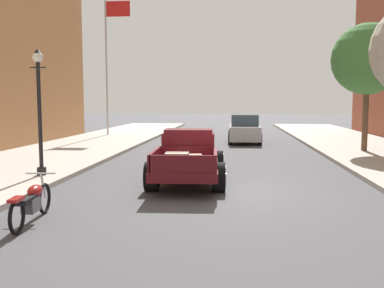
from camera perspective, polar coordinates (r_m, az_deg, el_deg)
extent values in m
plane|color=#47474C|center=(11.64, 2.73, -6.27)|extent=(140.00, 140.00, 0.00)
cube|color=#510F14|center=(12.77, -0.51, -2.73)|extent=(1.98, 4.98, 0.24)
cube|color=#510F14|center=(13.05, -0.42, -0.24)|extent=(1.61, 1.17, 0.80)
cube|color=#510F14|center=(12.96, -0.43, 1.76)|extent=(1.48, 1.00, 0.12)
cube|color=#3D4C5B|center=(13.60, -0.27, 0.68)|extent=(1.33, 0.10, 0.44)
cube|color=#510F14|center=(14.36, -0.10, -0.26)|extent=(1.39, 1.56, 0.52)
cube|color=silver|center=(15.15, 0.06, -0.02)|extent=(0.68, 0.13, 0.47)
cube|color=#510F14|center=(11.37, -0.95, -3.07)|extent=(1.78, 2.18, 0.04)
cube|color=#510F14|center=(11.42, -5.01, -1.94)|extent=(0.18, 2.10, 0.44)
cube|color=#510F14|center=(11.31, 3.14, -2.00)|extent=(0.18, 2.10, 0.44)
cube|color=#510F14|center=(10.34, -1.35, -2.72)|extent=(1.62, 0.15, 0.44)
cube|color=#510F14|center=(12.34, -0.63, -1.34)|extent=(1.62, 0.15, 0.44)
cylinder|color=black|center=(14.20, -3.79, -2.45)|extent=(0.40, 0.82, 0.80)
cylinder|color=silver|center=(14.22, -4.53, -2.44)|extent=(0.04, 0.66, 0.66)
cylinder|color=silver|center=(14.22, -4.57, -2.44)|extent=(0.03, 0.24, 0.24)
cylinder|color=black|center=(14.10, 3.48, -2.51)|extent=(0.40, 0.82, 0.80)
cylinder|color=silver|center=(14.10, 4.23, -2.51)|extent=(0.04, 0.66, 0.66)
cylinder|color=silver|center=(14.10, 4.27, -2.51)|extent=(0.03, 0.24, 0.24)
cylinder|color=black|center=(11.56, -5.39, -4.35)|extent=(0.40, 0.82, 0.80)
cylinder|color=silver|center=(11.59, -6.29, -4.34)|extent=(0.04, 0.66, 0.66)
cylinder|color=silver|center=(11.59, -6.34, -4.34)|extent=(0.03, 0.24, 0.24)
cylinder|color=black|center=(11.44, 3.57, -4.45)|extent=(0.40, 0.82, 0.80)
cylinder|color=silver|center=(11.44, 4.50, -4.45)|extent=(0.04, 0.66, 0.66)
cylinder|color=silver|center=(11.44, 4.55, -4.45)|extent=(0.03, 0.24, 0.24)
cube|color=gray|center=(11.00, -2.02, -2.21)|extent=(0.62, 0.47, 0.40)
cube|color=#3D2D1E|center=(11.00, -2.02, -2.21)|extent=(0.62, 0.08, 0.42)
cube|color=brown|center=(11.63, 0.23, -2.07)|extent=(0.49, 0.39, 0.28)
torus|color=black|center=(9.78, -19.16, -6.90)|extent=(0.14, 0.67, 0.67)
torus|color=black|center=(8.46, -22.42, -8.98)|extent=(0.14, 0.67, 0.67)
cube|color=#4C4C51|center=(9.06, -20.79, -7.64)|extent=(0.28, 0.46, 0.28)
ellipsoid|color=maroon|center=(9.24, -20.29, -5.90)|extent=(0.31, 0.54, 0.24)
cube|color=black|center=(8.80, -21.41, -7.05)|extent=(0.27, 0.58, 0.10)
cylinder|color=silver|center=(9.66, -19.34, -5.24)|extent=(0.07, 0.26, 0.58)
cylinder|color=silver|center=(9.50, -19.63, -3.72)|extent=(0.62, 0.10, 0.04)
cube|color=maroon|center=(8.39, -22.50, -6.86)|extent=(0.22, 0.42, 0.06)
cube|color=#B7B7BC|center=(25.19, 7.02, 1.59)|extent=(1.75, 4.31, 0.80)
cube|color=#384C5B|center=(24.99, 7.05, 3.21)|extent=(1.54, 2.01, 0.64)
cylinder|color=black|center=(26.48, 5.14, 1.20)|extent=(0.23, 0.66, 0.66)
cylinder|color=black|center=(26.53, 8.71, 1.17)|extent=(0.23, 0.66, 0.66)
cylinder|color=black|center=(23.91, 5.13, 0.71)|extent=(0.23, 0.66, 0.66)
cylinder|color=black|center=(23.96, 9.08, 0.67)|extent=(0.23, 0.66, 0.66)
cylinder|color=black|center=(13.99, -19.49, -3.43)|extent=(0.28, 0.28, 0.24)
cylinder|color=black|center=(13.83, -19.73, 3.62)|extent=(0.12, 0.12, 3.20)
cylinder|color=black|center=(13.86, -19.94, 9.62)|extent=(0.50, 0.04, 0.04)
sphere|color=silver|center=(13.89, -19.98, 10.89)|extent=(0.32, 0.32, 0.32)
cone|color=black|center=(13.90, -20.01, 11.63)|extent=(0.24, 0.24, 0.14)
cylinder|color=#B2B2B7|center=(29.55, -11.38, 9.97)|extent=(0.12, 0.12, 9.00)
cube|color=red|center=(29.86, -9.88, 17.42)|extent=(1.60, 0.03, 1.00)
cylinder|color=brown|center=(21.06, 22.20, 3.18)|extent=(0.26, 0.26, 2.97)
sphere|color=#3D7538|center=(21.13, 22.48, 10.48)|extent=(3.22, 3.22, 3.22)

